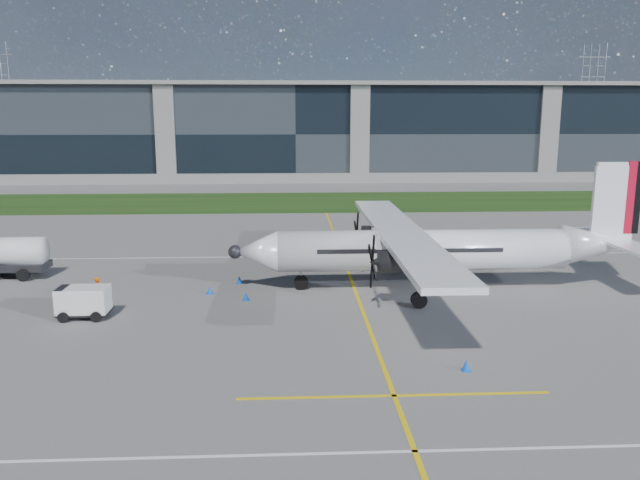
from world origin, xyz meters
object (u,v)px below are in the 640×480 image
baggage_tug (84,303)px  safety_cone_nose_stbd (239,280)px  safety_cone_nose_port (246,296)px  pylon_east (591,99)px  turboprop_aircraft (438,226)px  safety_cone_portwing (466,365)px  ground_crew_person (98,289)px  safety_cone_stbdwing (376,243)px  safety_cone_fwd (210,290)px

baggage_tug → safety_cone_nose_stbd: baggage_tug is taller
safety_cone_nose_port → pylon_east: bearing=58.3°
turboprop_aircraft → safety_cone_nose_port: size_ratio=51.74×
pylon_east → safety_cone_portwing: pylon_east is taller
ground_crew_person → safety_cone_stbdwing: (17.82, 15.00, -0.65)m
safety_cone_fwd → safety_cone_stbdwing: 17.77m
ground_crew_person → safety_cone_stbdwing: 23.30m
ground_crew_person → safety_cone_nose_port: 8.28m
pylon_east → ground_crew_person: pylon_east is taller
pylon_east → safety_cone_portwing: 173.33m
ground_crew_person → safety_cone_nose_stbd: (7.58, 4.01, -0.65)m
baggage_tug → safety_cone_nose_port: 8.77m
safety_cone_fwd → safety_cone_portwing: bearing=-44.6°
ground_crew_person → safety_cone_portwing: 20.85m
safety_cone_nose_port → safety_cone_stbdwing: bearing=56.9°
safety_cone_fwd → safety_cone_nose_port: (2.25, -1.40, 0.00)m
safety_cone_nose_port → safety_cone_stbdwing: same height
pylon_east → baggage_tug: pylon_east is taller
pylon_east → safety_cone_fwd: bearing=-122.6°
ground_crew_person → safety_cone_fwd: ground_crew_person is taller
pylon_east → safety_cone_stbdwing: size_ratio=60.00×
pylon_east → safety_cone_fwd: 169.00m
baggage_tug → safety_cone_stbdwing: bearing=44.3°
ground_crew_person → safety_cone_stbdwing: bearing=-56.0°
pylon_east → safety_cone_nose_stbd: bearing=-122.6°
pylon_east → ground_crew_person: size_ratio=16.62×
pylon_east → safety_cone_stbdwing: (-78.93, -128.53, -14.75)m
baggage_tug → safety_cone_nose_port: baggage_tug is taller
safety_cone_fwd → safety_cone_nose_port: bearing=-31.9°
baggage_tug → ground_crew_person: size_ratio=1.53×
safety_cone_nose_port → safety_cone_nose_stbd: size_ratio=1.00×
turboprop_aircraft → safety_cone_nose_port: 12.27m
pylon_east → baggage_tug: (-96.80, -145.94, -14.17)m
ground_crew_person → safety_cone_fwd: 6.28m
turboprop_aircraft → safety_cone_portwing: size_ratio=51.74×
safety_cone_stbdwing → safety_cone_fwd: bearing=-131.7°
turboprop_aircraft → safety_cone_portwing: bearing=-97.3°
pylon_east → baggage_tug: bearing=-123.6°
pylon_east → turboprop_aircraft: size_ratio=1.16×
safety_cone_fwd → safety_cone_portwing: 17.06m
ground_crew_person → safety_cone_portwing: ground_crew_person is taller
safety_cone_nose_port → safety_cone_stbdwing: (9.57, 14.67, 0.00)m
turboprop_aircraft → ground_crew_person: turboprop_aircraft is taller
safety_cone_nose_stbd → safety_cone_portwing: (10.57, -14.26, 0.00)m
ground_crew_person → safety_cone_fwd: size_ratio=3.61×
baggage_tug → safety_cone_portwing: baggage_tug is taller
safety_cone_fwd → safety_cone_nose_stbd: 2.77m
safety_cone_nose_port → safety_cone_stbdwing: 17.52m
safety_cone_nose_stbd → turboprop_aircraft: bearing=-7.3°
baggage_tug → ground_crew_person: ground_crew_person is taller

